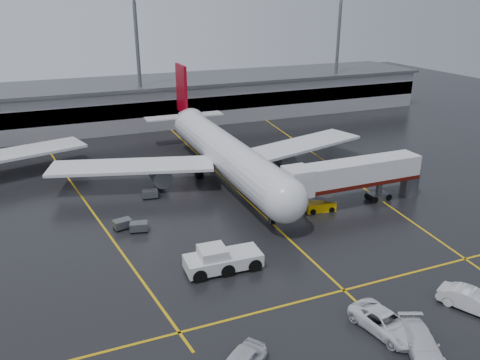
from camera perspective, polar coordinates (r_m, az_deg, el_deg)
name	(u,v)px	position (r m, az deg, el deg)	size (l,w,h in m)	color
ground	(248,201)	(62.93, 0.99, -2.55)	(220.00, 220.00, 0.00)	black
apron_line_centre	(248,201)	(62.93, 0.99, -2.55)	(0.25, 90.00, 0.02)	gold
apron_line_stop	(344,290)	(45.99, 12.20, -12.63)	(60.00, 0.25, 0.02)	gold
apron_line_left	(82,197)	(67.80, -18.25, -1.88)	(0.25, 70.00, 0.02)	gold
apron_line_right	(326,162)	(79.20, 10.12, 2.14)	(0.25, 70.00, 0.02)	gold
terminal	(159,100)	(105.52, -9.52, 9.30)	(122.00, 19.00, 8.60)	gray
light_mast_mid	(138,55)	(97.21, -11.99, 14.23)	(3.00, 1.20, 25.45)	#595B60
light_mast_right	(338,47)	(114.45, 11.50, 15.21)	(3.00, 1.20, 25.45)	#595B60
main_airliner	(222,150)	(69.92, -2.15, 3.55)	(48.80, 45.60, 14.10)	silver
jet_bridge	(354,176)	(62.19, 13.34, 0.47)	(19.90, 3.40, 6.05)	silver
pushback_tractor	(221,260)	(47.51, -2.26, -9.44)	(7.57, 3.45, 2.67)	silver
belt_loader	(320,206)	(60.88, 9.46, -3.10)	(3.91, 2.22, 2.35)	#DAA206
service_van_a	(385,323)	(41.46, 16.80, -15.86)	(2.81, 6.10, 1.70)	white
service_van_b	(421,343)	(40.35, 20.64, -17.60)	(2.29, 5.63, 1.63)	silver
service_van_c	(472,301)	(46.51, 25.77, -12.73)	(1.91, 5.48, 1.80)	silver
baggage_cart_a	(139,226)	(56.08, -11.88, -5.40)	(2.24, 1.71, 1.12)	#595B60
baggage_cart_b	(122,224)	(57.17, -13.74, -5.04)	(2.24, 1.71, 1.12)	#595B60
baggage_cart_c	(150,194)	(64.83, -10.60, -1.60)	(2.14, 1.53, 1.12)	#595B60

